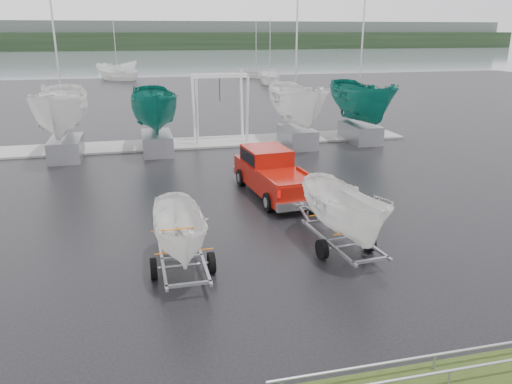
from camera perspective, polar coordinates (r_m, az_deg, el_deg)
The scene contains 18 objects.
ground_plane at distance 17.92m, azimuth -7.97°, elevation -3.55°, with size 120.00×120.00×0.00m, color black.
lake at distance 116.82m, azimuth -13.28°, elevation 14.28°, with size 300.00×300.00×0.00m, color gray.
dock at distance 30.36m, azimuth -10.55°, elevation 5.35°, with size 30.00×3.00×0.12m, color #979792.
treeline at distance 186.67m, azimuth -13.72°, elevation 16.38°, with size 300.00×8.00×6.00m, color black.
far_hill at distance 194.64m, azimuth -13.79°, elevation 17.01°, with size 300.00×6.00×10.00m, color #4C5651.
pickup_truck at distance 20.72m, azimuth 1.82°, elevation 2.36°, with size 2.41×5.62×1.82m.
trailer_hitched at distance 14.83m, azimuth 10.36°, elevation 2.51°, with size 1.83×3.69×4.86m.
trailer_parked at distance 13.55m, azimuth -8.83°, elevation -0.08°, with size 1.78×3.61×4.34m.
boat_hoist at distance 30.29m, azimuth -4.15°, elevation 10.61°, with size 3.30×2.18×4.12m.
keelboat_0 at distance 27.96m, azimuth -21.71°, elevation 12.23°, with size 2.72×3.20×10.90m.
keelboat_1 at distance 27.96m, azimuth -11.67°, elevation 12.43°, with size 2.52×3.20×7.80m.
keelboat_2 at distance 29.21m, azimuth 4.89°, elevation 13.20°, with size 2.59×3.20×10.77m.
keelboat_3 at distance 31.05m, azimuth 12.24°, elevation 13.20°, with size 2.61×3.20×10.79m.
mast_rack_2 at distance 10.90m, azimuth 20.56°, elevation -17.79°, with size 7.00×0.56×0.06m.
moored_boat_1 at distance 73.31m, azimuth -15.49°, elevation 12.22°, with size 3.81×3.81×11.54m.
moored_boat_2 at distance 65.85m, azimuth 1.58°, elevation 12.26°, with size 2.99×3.04×11.32m.
moored_boat_3 at distance 74.29m, azimuth 0.01°, elevation 12.91°, with size 3.08×3.06×10.92m.
moored_boat_5 at distance 89.36m, azimuth -15.59°, elevation 13.13°, with size 2.99×2.93×11.38m.
Camera 1 is at (-1.47, -16.63, 6.51)m, focal length 35.00 mm.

